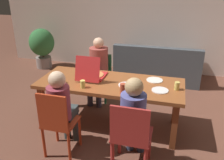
{
  "coord_description": "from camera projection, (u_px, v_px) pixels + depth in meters",
  "views": [
    {
      "loc": [
        0.9,
        -3.18,
        2.2
      ],
      "look_at": [
        0.0,
        0.1,
        0.74
      ],
      "focal_mm": 38.71,
      "sensor_mm": 36.0,
      "label": 1
    }
  ],
  "objects": [
    {
      "name": "drinking_glass_1",
      "position": [
        83.0,
        84.0,
        3.4
      ],
      "size": [
        0.07,
        0.07,
        0.11
      ],
      "primitive_type": "cylinder",
      "color": "#DFCE60",
      "rests_on": "dining_table"
    },
    {
      "name": "chair_2",
      "position": [
        100.0,
        74.0,
        4.61
      ],
      "size": [
        0.39,
        0.4,
        0.86
      ],
      "color": "#256E42",
      "rests_on": "ground"
    },
    {
      "name": "plate_1",
      "position": [
        155.0,
        80.0,
        3.66
      ],
      "size": [
        0.25,
        0.25,
        0.01
      ],
      "color": "white",
      "rests_on": "dining_table"
    },
    {
      "name": "chair_0",
      "position": [
        131.0,
        136.0,
        2.79
      ],
      "size": [
        0.46,
        0.43,
        0.94
      ],
      "color": "#AB2E2B",
      "rests_on": "ground"
    },
    {
      "name": "back_wall",
      "position": [
        141.0,
        16.0,
        5.78
      ],
      "size": [
        7.15,
        0.12,
        2.64
      ],
      "primitive_type": "cube",
      "color": "beige",
      "rests_on": "ground"
    },
    {
      "name": "plate_2",
      "position": [
        126.0,
        85.0,
        3.49
      ],
      "size": [
        0.22,
        0.22,
        0.01
      ],
      "color": "white",
      "rests_on": "dining_table"
    },
    {
      "name": "person_1",
      "position": [
        62.0,
        105.0,
        3.1
      ],
      "size": [
        0.28,
        0.48,
        1.16
      ],
      "color": "#333C3C",
      "rests_on": "ground"
    },
    {
      "name": "chair_1",
      "position": [
        57.0,
        121.0,
        3.02
      ],
      "size": [
        0.41,
        0.4,
        0.94
      ],
      "color": "#AE361A",
      "rests_on": "ground"
    },
    {
      "name": "drinking_glass_0",
      "position": [
        123.0,
        89.0,
        3.21
      ],
      "size": [
        0.08,
        0.08,
        0.15
      ],
      "primitive_type": "cylinder",
      "color": "#B9492E",
      "rests_on": "dining_table"
    },
    {
      "name": "couch",
      "position": [
        157.0,
        67.0,
        5.52
      ],
      "size": [
        1.87,
        0.91,
        0.85
      ],
      "color": "#42484E",
      "rests_on": "ground"
    },
    {
      "name": "dining_table",
      "position": [
        110.0,
        87.0,
        3.64
      ],
      "size": [
        2.17,
        0.86,
        0.75
      ],
      "color": "brown",
      "rests_on": "ground"
    },
    {
      "name": "pizza_box_0",
      "position": [
        92.0,
        74.0,
        3.75
      ],
      "size": [
        0.38,
        0.48,
        0.39
      ],
      "color": "red",
      "rests_on": "dining_table"
    },
    {
      "name": "person_2",
      "position": [
        98.0,
        65.0,
        4.4
      ],
      "size": [
        0.34,
        0.53,
        1.21
      ],
      "color": "#373B4D",
      "rests_on": "ground"
    },
    {
      "name": "plate_0",
      "position": [
        160.0,
        90.0,
        3.33
      ],
      "size": [
        0.23,
        0.23,
        0.01
      ],
      "color": "white",
      "rests_on": "dining_table"
    },
    {
      "name": "potted_plant",
      "position": [
        42.0,
        45.0,
        6.14
      ],
      "size": [
        0.63,
        0.63,
        1.01
      ],
      "color": "gray",
      "rests_on": "ground"
    },
    {
      "name": "ground_plane",
      "position": [
        110.0,
        124.0,
        3.9
      ],
      "size": [
        20.0,
        20.0,
        0.0
      ],
      "primitive_type": "plane",
      "color": "brown"
    },
    {
      "name": "drinking_glass_3",
      "position": [
        59.0,
        79.0,
        3.55
      ],
      "size": [
        0.07,
        0.07,
        0.14
      ],
      "primitive_type": "cylinder",
      "color": "#E1C95F",
      "rests_on": "dining_table"
    },
    {
      "name": "drinking_glass_2",
      "position": [
        177.0,
        86.0,
        3.34
      ],
      "size": [
        0.07,
        0.07,
        0.11
      ],
      "primitive_type": "cylinder",
      "color": "#DDC55C",
      "rests_on": "dining_table"
    },
    {
      "name": "person_0",
      "position": [
        134.0,
        115.0,
        2.84
      ],
      "size": [
        0.3,
        0.49,
        1.19
      ],
      "color": "#2E364B",
      "rests_on": "ground"
    }
  ]
}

